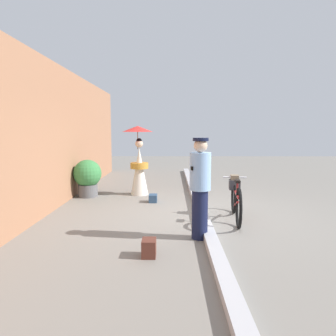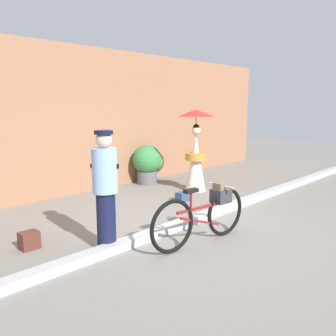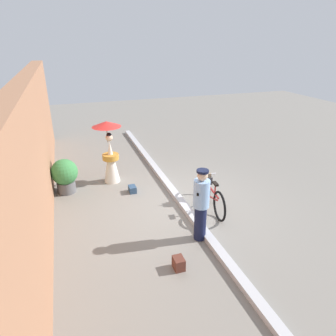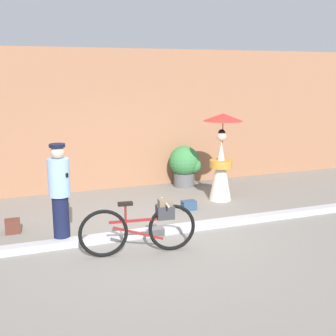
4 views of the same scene
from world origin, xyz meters
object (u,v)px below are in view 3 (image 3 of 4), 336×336
bicycle_near_officer (211,192)px  person_with_parasol (110,152)px  person_officer (201,204)px  backpack_spare (133,189)px  potted_plant_by_door (65,174)px  backpack_on_pavement (179,263)px

bicycle_near_officer → person_with_parasol: person_with_parasol is taller
person_officer → backpack_spare: 2.87m
bicycle_near_officer → backpack_spare: size_ratio=6.32×
potted_plant_by_door → backpack_on_pavement: potted_plant_by_door is taller
backpack_on_pavement → person_officer: bearing=-45.7°
person_with_parasol → backpack_spare: (-0.93, -0.44, -0.87)m
person_officer → backpack_on_pavement: person_officer is taller
potted_plant_by_door → backpack_on_pavement: bearing=-154.5°
bicycle_near_officer → person_officer: 1.46m
person_officer → person_with_parasol: size_ratio=0.87×
person_with_parasol → backpack_on_pavement: 4.41m
person_officer → backpack_on_pavement: 1.31m
potted_plant_by_door → person_officer: bearing=-140.6°
person_with_parasol → backpack_spare: bearing=-154.7°
bicycle_near_officer → backpack_on_pavement: bicycle_near_officer is taller
person_officer → backpack_on_pavement: (-0.75, 0.77, -0.74)m
person_with_parasol → potted_plant_by_door: 1.42m
backpack_spare → potted_plant_by_door: bearing=70.0°
person_officer → person_with_parasol: (3.54, 1.35, 0.09)m
backpack_on_pavement → bicycle_near_officer: bearing=-40.0°
person_officer → potted_plant_by_door: 4.23m
bicycle_near_officer → backpack_spare: 2.29m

